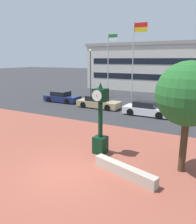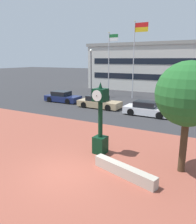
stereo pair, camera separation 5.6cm
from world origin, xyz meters
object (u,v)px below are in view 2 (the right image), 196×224
object	(u,v)px
car_street_near	(99,102)
car_street_distant	(63,97)
car_street_mid	(147,109)
civic_building	(172,66)
plaza_tree	(192,96)
flagpole_primary	(110,61)
flagpole_secondary	(135,53)
street_clock	(100,123)
street_lamp_post	(91,68)

from	to	relation	value
car_street_near	car_street_distant	distance (m)	5.47
car_street_mid	civic_building	distance (m)	21.58
plaza_tree	flagpole_primary	bearing A→B (deg)	124.86
car_street_near	flagpole_secondary	world-z (taller)	flagpole_secondary
plaza_tree	flagpole_secondary	xyz separation A→B (m)	(-8.40, 17.17, 2.22)
flagpole_secondary	car_street_distant	bearing A→B (deg)	-137.02
car_street_mid	flagpole_primary	size ratio (longest dim) A/B	0.51
plaza_tree	car_street_mid	bearing A→B (deg)	115.37
car_street_mid	car_street_near	bearing A→B (deg)	-96.02
street_clock	flagpole_primary	distance (m)	19.11
street_clock	flagpole_secondary	distance (m)	18.17
plaza_tree	car_street_distant	bearing A→B (deg)	144.43
plaza_tree	street_lamp_post	world-z (taller)	street_lamp_post
flagpole_secondary	civic_building	xyz separation A→B (m)	(2.27, 13.42, -1.94)
flagpole_secondary	car_street_near	bearing A→B (deg)	-100.86
street_clock	car_street_distant	bearing A→B (deg)	139.74
car_street_near	car_street_distant	bearing A→B (deg)	-98.02
plaza_tree	civic_building	xyz separation A→B (m)	(-6.14, 30.59, 0.27)
car_street_near	car_street_mid	distance (m)	5.40
street_clock	street_lamp_post	size ratio (longest dim) A/B	0.62
civic_building	street_clock	bearing A→B (deg)	-86.70
civic_building	car_street_near	bearing A→B (deg)	-100.04
flagpole_primary	flagpole_secondary	bearing A→B (deg)	0.00
street_clock	car_street_mid	xyz separation A→B (m)	(-0.05, 9.40, -1.14)
car_street_near	flagpole_primary	xyz separation A→B (m)	(-2.18, 7.16, 4.26)
car_street_near	flagpole_primary	world-z (taller)	flagpole_primary
plaza_tree	civic_building	distance (m)	31.20
flagpole_primary	street_lamp_post	world-z (taller)	flagpole_primary
car_street_near	car_street_mid	size ratio (longest dim) A/B	1.08
street_clock	flagpole_secondary	bearing A→B (deg)	108.24
car_street_near	street_lamp_post	size ratio (longest dim) A/B	0.74
flagpole_secondary	civic_building	distance (m)	13.74
flagpole_secondary	civic_building	world-z (taller)	flagpole_secondary
car_street_mid	flagpole_secondary	world-z (taller)	flagpole_secondary
plaza_tree	street_lamp_post	bearing A→B (deg)	132.02
car_street_near	car_street_distant	world-z (taller)	same
plaza_tree	flagpole_primary	world-z (taller)	flagpole_primary
street_clock	civic_building	distance (m)	30.79
car_street_distant	flagpole_primary	world-z (taller)	flagpole_primary
car_street_distant	flagpole_secondary	bearing A→B (deg)	132.80
street_clock	plaza_tree	size ratio (longest dim) A/B	0.78
flagpole_secondary	civic_building	bearing A→B (deg)	80.40
street_clock	car_street_distant	world-z (taller)	street_clock
civic_building	street_lamp_post	world-z (taller)	civic_building
car_street_near	street_lamp_post	bearing A→B (deg)	-142.10
car_street_mid	flagpole_secondary	distance (m)	10.21
plaza_tree	car_street_distant	distance (m)	18.89
flagpole_primary	flagpole_secondary	world-z (taller)	flagpole_secondary
plaza_tree	street_clock	bearing A→B (deg)	-178.92
car_street_near	flagpole_secondary	distance (m)	8.93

